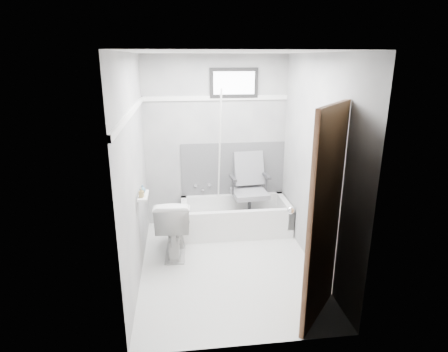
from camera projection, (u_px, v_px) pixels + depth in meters
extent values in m
plane|color=silver|center=(228.00, 265.00, 4.43)|extent=(2.60, 2.60, 0.00)
plane|color=silver|center=(228.00, 52.00, 3.70)|extent=(2.60, 2.60, 0.00)
cube|color=slate|center=(216.00, 142.00, 5.29)|extent=(2.00, 0.02, 2.40)
cube|color=slate|center=(251.00, 216.00, 2.84)|extent=(2.00, 0.02, 2.40)
cube|color=slate|center=(134.00, 171.00, 3.95)|extent=(0.02, 2.60, 2.40)
cube|color=slate|center=(316.00, 165.00, 4.18)|extent=(0.02, 2.60, 2.40)
imported|color=silver|center=(174.00, 226.00, 4.61)|extent=(0.46, 0.77, 0.74)
cube|color=#4C4C4F|center=(233.00, 169.00, 5.44)|extent=(1.50, 0.02, 0.78)
cube|color=white|center=(216.00, 98.00, 5.09)|extent=(2.00, 0.02, 0.06)
cube|color=white|center=(131.00, 113.00, 3.76)|extent=(0.02, 2.60, 0.06)
cylinder|color=silver|center=(219.00, 157.00, 5.12)|extent=(0.02, 0.53, 1.89)
cube|color=silver|center=(143.00, 196.00, 4.11)|extent=(0.10, 0.32, 0.02)
imported|color=#98824C|center=(141.00, 193.00, 4.01)|extent=(0.06, 0.06, 0.10)
imported|color=slate|center=(142.00, 189.00, 4.14)|extent=(0.08, 0.08, 0.09)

